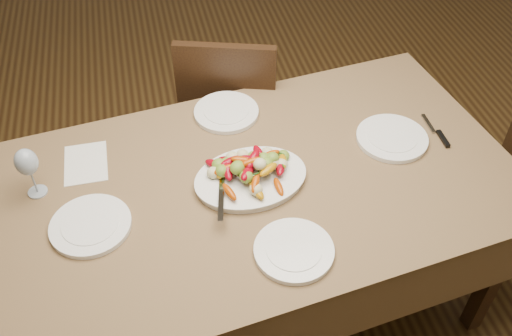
{
  "coord_description": "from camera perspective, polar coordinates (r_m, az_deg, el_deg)",
  "views": [
    {
      "loc": [
        -0.53,
        -1.62,
        2.18
      ],
      "look_at": [
        -0.22,
        -0.26,
        0.82
      ],
      "focal_mm": 40.0,
      "sensor_mm": 36.0,
      "label": 1
    }
  ],
  "objects": [
    {
      "name": "plate_near",
      "position": [
        1.78,
        3.81,
        -8.25
      ],
      "size": [
        0.25,
        0.25,
        0.02
      ],
      "primitive_type": "cylinder",
      "color": "white",
      "rests_on": "dining_table"
    },
    {
      "name": "plate_left",
      "position": [
        1.92,
        -16.2,
        -5.55
      ],
      "size": [
        0.26,
        0.26,
        0.02
      ],
      "primitive_type": "cylinder",
      "color": "white",
      "rests_on": "dining_table"
    },
    {
      "name": "serving_platter",
      "position": [
        1.97,
        -0.54,
        -1.17
      ],
      "size": [
        0.42,
        0.33,
        0.02
      ],
      "primitive_type": "ellipsoid",
      "rotation": [
        0.0,
        0.0,
        0.13
      ],
      "color": "white",
      "rests_on": "dining_table"
    },
    {
      "name": "wine_glass",
      "position": [
        2.02,
        -21.68,
        -0.3
      ],
      "size": [
        0.08,
        0.08,
        0.2
      ],
      "primitive_type": null,
      "color": "#8C99A5",
      "rests_on": "dining_table"
    },
    {
      "name": "chair_far",
      "position": [
        2.74,
        -2.34,
        5.86
      ],
      "size": [
        0.53,
        0.53,
        0.95
      ],
      "primitive_type": null,
      "rotation": [
        0.0,
        0.0,
        2.83
      ],
      "color": "black",
      "rests_on": "ground"
    },
    {
      "name": "plate_right",
      "position": [
        2.2,
        13.43,
        2.91
      ],
      "size": [
        0.27,
        0.27,
        0.02
      ],
      "primitive_type": "cylinder",
      "color": "white",
      "rests_on": "dining_table"
    },
    {
      "name": "floor",
      "position": [
        2.77,
        3.33,
        -7.71
      ],
      "size": [
        6.0,
        6.0,
        0.0
      ],
      "primitive_type": "plane",
      "color": "#382511",
      "rests_on": "ground"
    },
    {
      "name": "plate_far",
      "position": [
        2.26,
        -2.98,
        5.58
      ],
      "size": [
        0.25,
        0.25,
        0.02
      ],
      "primitive_type": "cylinder",
      "color": "white",
      "rests_on": "dining_table"
    },
    {
      "name": "roasted_vegetables",
      "position": [
        1.93,
        -0.55,
        0.01
      ],
      "size": [
        0.34,
        0.25,
        0.09
      ],
      "primitive_type": null,
      "rotation": [
        0.0,
        0.0,
        0.13
      ],
      "color": "maroon",
      "rests_on": "serving_platter"
    },
    {
      "name": "serving_spoon",
      "position": [
        1.91,
        -2.0,
        -1.63
      ],
      "size": [
        0.29,
        0.11,
        0.03
      ],
      "primitive_type": null,
      "rotation": [
        0.0,
        0.0,
        -0.2
      ],
      "color": "#9EA0A8",
      "rests_on": "serving_platter"
    },
    {
      "name": "table_knife",
      "position": [
        2.27,
        17.57,
        3.44
      ],
      "size": [
        0.02,
        0.2,
        0.01
      ],
      "primitive_type": null,
      "rotation": [
        0.0,
        0.0,
        -0.03
      ],
      "color": "#9EA0A8",
      "rests_on": "dining_table"
    },
    {
      "name": "dining_table",
      "position": [
        2.27,
        0.0,
        -7.96
      ],
      "size": [
        1.96,
        1.27,
        0.76
      ],
      "primitive_type": "cube",
      "rotation": [
        0.0,
        0.0,
        0.13
      ],
      "color": "brown",
      "rests_on": "ground"
    },
    {
      "name": "menu_card",
      "position": [
        2.14,
        -16.66,
        0.48
      ],
      "size": [
        0.15,
        0.21,
        0.0
      ],
      "primitive_type": "cube",
      "rotation": [
        0.0,
        0.0,
        0.0
      ],
      "color": "silver",
      "rests_on": "dining_table"
    }
  ]
}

